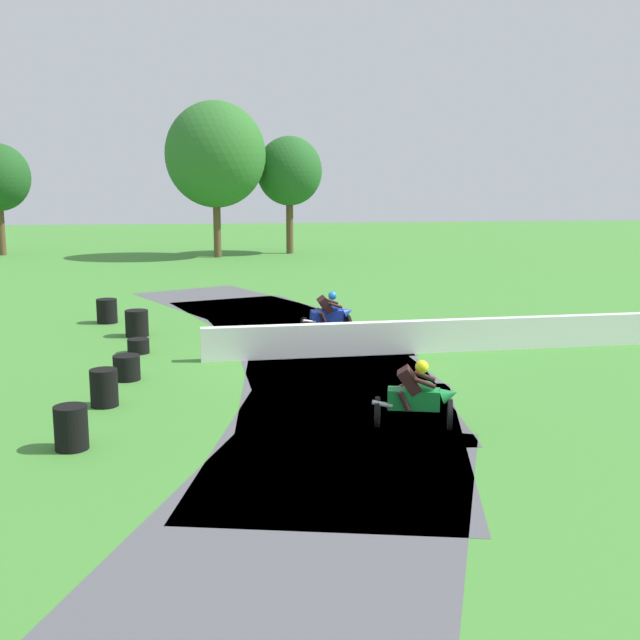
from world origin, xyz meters
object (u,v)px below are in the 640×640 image
at_px(tire_stack_extra_b, 107,311).
at_px(tire_stack_far, 138,346).
at_px(tire_stack_near, 71,428).
at_px(tire_stack_extra_a, 137,323).
at_px(motorcycle_lead_green, 418,396).
at_px(tire_stack_mid_b, 127,368).
at_px(tire_stack_mid_a, 104,388).
at_px(motorcycle_chase_blue, 329,314).

bearing_deg(tire_stack_extra_b, tire_stack_far, -72.91).
height_order(tire_stack_near, tire_stack_extra_a, same).
bearing_deg(tire_stack_extra_a, tire_stack_far, -83.66).
height_order(motorcycle_lead_green, tire_stack_extra_a, motorcycle_lead_green).
bearing_deg(tire_stack_mid_b, tire_stack_far, 90.12).
xyz_separation_m(tire_stack_mid_a, tire_stack_mid_b, (0.23, 2.18, -0.10)).
bearing_deg(tire_stack_extra_a, tire_stack_extra_b, 116.84).
relative_size(motorcycle_chase_blue, tire_stack_mid_a, 2.13).
bearing_deg(tire_stack_near, tire_stack_extra_b, 94.71).
distance_m(motorcycle_chase_blue, tire_stack_near, 11.32).
height_order(tire_stack_near, tire_stack_extra_b, same).
bearing_deg(motorcycle_chase_blue, tire_stack_mid_b, -139.69).
bearing_deg(tire_stack_mid_b, tire_stack_near, -95.13).
relative_size(tire_stack_mid_a, tire_stack_far, 1.34).
bearing_deg(tire_stack_mid_b, tire_stack_extra_b, 100.84).
bearing_deg(motorcycle_lead_green, tire_stack_mid_b, 142.86).
distance_m(tire_stack_near, tire_stack_extra_a, 10.21).
distance_m(motorcycle_chase_blue, tire_stack_extra_a, 5.87).
bearing_deg(tire_stack_far, motorcycle_lead_green, -51.20).
bearing_deg(tire_stack_far, tire_stack_mid_b, -89.88).
bearing_deg(tire_stack_extra_a, motorcycle_chase_blue, -5.99).
bearing_deg(motorcycle_lead_green, tire_stack_near, -176.96).
distance_m(tire_stack_mid_a, tire_stack_extra_b, 9.97).
distance_m(tire_stack_far, tire_stack_extra_a, 2.43).
relative_size(tire_stack_mid_b, tire_stack_far, 1.07).
distance_m(tire_stack_mid_a, tire_stack_mid_b, 2.20).
height_order(motorcycle_chase_blue, tire_stack_near, motorcycle_chase_blue).
relative_size(motorcycle_lead_green, tire_stack_near, 2.13).
bearing_deg(tire_stack_near, tire_stack_mid_b, 84.87).
bearing_deg(motorcycle_lead_green, tire_stack_extra_b, 121.39).
bearing_deg(tire_stack_near, tire_stack_far, 86.83).
height_order(motorcycle_chase_blue, tire_stack_mid_a, motorcycle_chase_blue).
bearing_deg(motorcycle_chase_blue, motorcycle_lead_green, -87.30).
distance_m(tire_stack_far, tire_stack_extra_b, 5.01).
bearing_deg(tire_stack_extra_b, motorcycle_chase_blue, -23.01).
xyz_separation_m(motorcycle_lead_green, tire_stack_mid_b, (-6.00, 4.54, -0.36)).
distance_m(motorcycle_chase_blue, tire_stack_mid_b, 7.30).
relative_size(tire_stack_mid_a, tire_stack_mid_b, 1.24).
height_order(motorcycle_chase_blue, tire_stack_mid_b, motorcycle_chase_blue).
xyz_separation_m(motorcycle_lead_green, tire_stack_far, (-6.00, 7.47, -0.46)).
xyz_separation_m(tire_stack_far, tire_stack_extra_a, (-0.27, 2.40, 0.20)).
height_order(motorcycle_lead_green, tire_stack_extra_b, motorcycle_lead_green).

